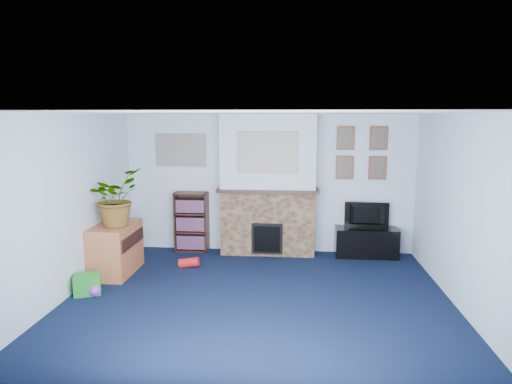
# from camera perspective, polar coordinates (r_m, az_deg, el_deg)

# --- Properties ---
(floor) EXTENTS (5.00, 4.50, 0.01)m
(floor) POSITION_cam_1_polar(r_m,az_deg,el_deg) (6.11, 0.23, -13.25)
(floor) COLOR black
(floor) RESTS_ON ground
(ceiling) EXTENTS (5.00, 4.50, 0.01)m
(ceiling) POSITION_cam_1_polar(r_m,az_deg,el_deg) (5.65, 0.25, 9.87)
(ceiling) COLOR white
(ceiling) RESTS_ON wall_back
(wall_back) EXTENTS (5.00, 0.04, 2.40)m
(wall_back) POSITION_cam_1_polar(r_m,az_deg,el_deg) (7.97, 1.60, 1.04)
(wall_back) COLOR silver
(wall_back) RESTS_ON ground
(wall_front) EXTENTS (5.00, 0.04, 2.40)m
(wall_front) POSITION_cam_1_polar(r_m,az_deg,el_deg) (3.60, -2.82, -9.26)
(wall_front) COLOR silver
(wall_front) RESTS_ON ground
(wall_left) EXTENTS (0.04, 4.50, 2.40)m
(wall_left) POSITION_cam_1_polar(r_m,az_deg,el_deg) (6.47, -22.42, -1.60)
(wall_left) COLOR silver
(wall_left) RESTS_ON ground
(wall_right) EXTENTS (0.04, 4.50, 2.40)m
(wall_right) POSITION_cam_1_polar(r_m,az_deg,el_deg) (6.09, 24.41, -2.38)
(wall_right) COLOR silver
(wall_right) RESTS_ON ground
(chimney_breast) EXTENTS (1.72, 0.50, 2.40)m
(chimney_breast) POSITION_cam_1_polar(r_m,az_deg,el_deg) (7.77, 1.51, 0.71)
(chimney_breast) COLOR brown
(chimney_breast) RESTS_ON ground
(collage_main) EXTENTS (1.00, 0.03, 0.68)m
(collage_main) POSITION_cam_1_polar(r_m,az_deg,el_deg) (7.50, 1.43, 4.98)
(collage_main) COLOR gray
(collage_main) RESTS_ON chimney_breast
(collage_left) EXTENTS (0.90, 0.03, 0.58)m
(collage_left) POSITION_cam_1_polar(r_m,az_deg,el_deg) (8.14, -9.39, 5.20)
(collage_left) COLOR gray
(collage_left) RESTS_ON wall_back
(portrait_tl) EXTENTS (0.30, 0.03, 0.40)m
(portrait_tl) POSITION_cam_1_polar(r_m,az_deg,el_deg) (7.91, 11.13, 6.63)
(portrait_tl) COLOR brown
(portrait_tl) RESTS_ON wall_back
(portrait_tr) EXTENTS (0.30, 0.03, 0.40)m
(portrait_tr) POSITION_cam_1_polar(r_m,az_deg,el_deg) (7.98, 15.08, 6.51)
(portrait_tr) COLOR brown
(portrait_tr) RESTS_ON wall_back
(portrait_bl) EXTENTS (0.30, 0.03, 0.40)m
(portrait_bl) POSITION_cam_1_polar(r_m,az_deg,el_deg) (7.95, 11.02, 3.03)
(portrait_bl) COLOR brown
(portrait_bl) RESTS_ON wall_back
(portrait_br) EXTENTS (0.30, 0.03, 0.40)m
(portrait_br) POSITION_cam_1_polar(r_m,az_deg,el_deg) (8.02, 14.93, 2.94)
(portrait_br) COLOR brown
(portrait_br) RESTS_ON wall_back
(tv_stand) EXTENTS (1.04, 0.44, 0.49)m
(tv_stand) POSITION_cam_1_polar(r_m,az_deg,el_deg) (8.04, 13.58, -6.26)
(tv_stand) COLOR black
(tv_stand) RESTS_ON ground
(television) EXTENTS (0.75, 0.15, 0.43)m
(television) POSITION_cam_1_polar(r_m,az_deg,el_deg) (7.94, 13.69, -2.86)
(television) COLOR black
(television) RESTS_ON tv_stand
(bookshelf) EXTENTS (0.58, 0.28, 1.05)m
(bookshelf) POSITION_cam_1_polar(r_m,az_deg,el_deg) (8.16, -8.04, -3.85)
(bookshelf) COLOR black
(bookshelf) RESTS_ON ground
(sideboard) EXTENTS (0.54, 0.97, 0.76)m
(sideboard) POSITION_cam_1_polar(r_m,az_deg,el_deg) (7.29, -17.16, -7.01)
(sideboard) COLOR #A55B35
(sideboard) RESTS_ON ground
(potted_plant) EXTENTS (0.78, 0.86, 0.84)m
(potted_plant) POSITION_cam_1_polar(r_m,az_deg,el_deg) (7.04, -17.25, -0.66)
(potted_plant) COLOR #26661E
(potted_plant) RESTS_ON sideboard
(mantel_clock) EXTENTS (0.10, 0.06, 0.14)m
(mantel_clock) POSITION_cam_1_polar(r_m,az_deg,el_deg) (7.72, 1.45, 0.93)
(mantel_clock) COLOR gold
(mantel_clock) RESTS_ON chimney_breast
(mantel_candle) EXTENTS (0.05, 0.05, 0.17)m
(mantel_candle) POSITION_cam_1_polar(r_m,az_deg,el_deg) (7.71, 3.37, 0.97)
(mantel_candle) COLOR #B2BFC6
(mantel_candle) RESTS_ON chimney_breast
(mantel_teddy) EXTENTS (0.13, 0.13, 0.13)m
(mantel_teddy) POSITION_cam_1_polar(r_m,az_deg,el_deg) (7.78, -2.41, 0.94)
(mantel_teddy) COLOR gray
(mantel_teddy) RESTS_ON chimney_breast
(mantel_can) EXTENTS (0.07, 0.07, 0.13)m
(mantel_can) POSITION_cam_1_polar(r_m,az_deg,el_deg) (7.71, 6.17, 0.79)
(mantel_can) COLOR purple
(mantel_can) RESTS_ON chimney_breast
(green_crate) EXTENTS (0.42, 0.38, 0.27)m
(green_crate) POSITION_cam_1_polar(r_m,az_deg,el_deg) (6.64, -20.35, -10.70)
(green_crate) COLOR #198C26
(green_crate) RESTS_ON ground
(toy_ball) EXTENTS (0.16, 0.16, 0.16)m
(toy_ball) POSITION_cam_1_polar(r_m,az_deg,el_deg) (6.54, -19.53, -11.41)
(toy_ball) COLOR purple
(toy_ball) RESTS_ON ground
(toy_block) EXTENTS (0.20, 0.20, 0.22)m
(toy_block) POSITION_cam_1_polar(r_m,az_deg,el_deg) (7.32, -16.40, -8.86)
(toy_block) COLOR purple
(toy_block) RESTS_ON ground
(toy_tube) EXTENTS (0.33, 0.15, 0.19)m
(toy_tube) POSITION_cam_1_polar(r_m,az_deg,el_deg) (7.39, -8.36, -8.73)
(toy_tube) COLOR red
(toy_tube) RESTS_ON ground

